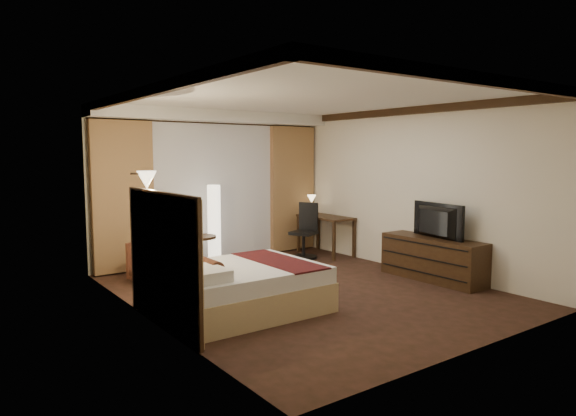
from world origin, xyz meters
TOP-DOWN VIEW (x-y plane):
  - floor at (0.00, 0.00)m, footprint 4.50×5.50m
  - ceiling at (0.00, 0.00)m, footprint 4.50×5.50m
  - back_wall at (0.00, 2.75)m, footprint 4.50×0.02m
  - left_wall at (-2.25, 0.00)m, footprint 0.02×5.50m
  - right_wall at (2.25, 0.00)m, footprint 0.02×5.50m
  - crown_molding at (0.00, 0.00)m, footprint 4.50×5.50m
  - soffit at (0.00, 2.50)m, footprint 4.50×0.50m
  - curtain_sheer at (0.00, 2.67)m, footprint 2.48×0.04m
  - curtain_left_drape at (-1.70, 2.61)m, footprint 1.00×0.14m
  - curtain_right_drape at (1.70, 2.61)m, footprint 1.00×0.14m
  - wall_sconce at (-2.09, 0.48)m, footprint 0.24×0.24m
  - bed at (-1.23, -0.27)m, footprint 1.92×1.50m
  - headboard at (-2.20, -0.27)m, footprint 0.12×1.80m
  - armchair at (-1.48, 1.69)m, footprint 0.91×0.93m
  - side_table at (-0.70, 1.90)m, footprint 0.55×0.55m
  - floor_lamp at (-0.27, 2.20)m, footprint 0.30×0.30m
  - desk at (1.95, 1.86)m, footprint 0.55×1.17m
  - desk_lamp at (1.95, 2.29)m, footprint 0.18×0.18m
  - office_chair at (1.38, 1.81)m, footprint 0.66×0.66m
  - dresser at (2.00, -0.65)m, footprint 0.50×1.69m
  - television at (1.97, -0.65)m, footprint 0.74×1.11m

SIDE VIEW (x-z plane):
  - floor at x=0.00m, z-range -0.01..0.01m
  - bed at x=-1.23m, z-range 0.00..0.56m
  - side_table at x=-0.70m, z-range 0.00..0.61m
  - dresser at x=2.00m, z-range 0.00..0.66m
  - armchair at x=-1.48m, z-range 0.00..0.71m
  - desk at x=1.95m, z-range 0.00..0.75m
  - office_chair at x=1.38m, z-range 0.00..1.04m
  - floor_lamp at x=-0.27m, z-range 0.00..1.42m
  - headboard at x=-2.20m, z-range 0.00..1.50m
  - desk_lamp at x=1.95m, z-range 0.75..1.09m
  - television at x=1.97m, z-range 0.88..1.02m
  - curtain_sheer at x=0.00m, z-range 0.02..2.48m
  - curtain_left_drape at x=-1.70m, z-range 0.02..2.48m
  - curtain_right_drape at x=1.70m, z-range 0.02..2.48m
  - back_wall at x=0.00m, z-range 0.00..2.70m
  - left_wall at x=-2.25m, z-range 0.00..2.70m
  - right_wall at x=2.25m, z-range 0.00..2.70m
  - wall_sconce at x=-2.09m, z-range 1.50..1.74m
  - soffit at x=0.00m, z-range 2.50..2.70m
  - crown_molding at x=0.00m, z-range 2.58..2.70m
  - ceiling at x=0.00m, z-range 2.70..2.71m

